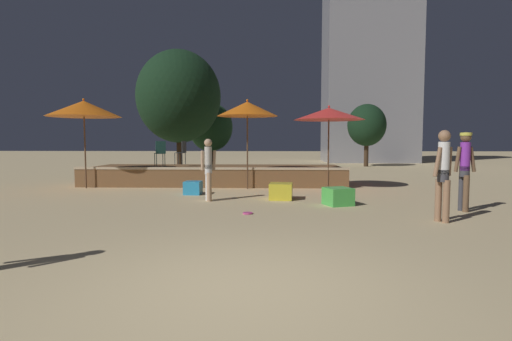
% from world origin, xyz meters
% --- Properties ---
extents(ground_plane, '(120.00, 120.00, 0.00)m').
position_xyz_m(ground_plane, '(0.00, 0.00, 0.00)').
color(ground_plane, '#D1B784').
extents(wooden_deck, '(9.51, 3.19, 0.71)m').
position_xyz_m(wooden_deck, '(-1.77, 10.93, 0.32)').
color(wooden_deck, brown).
rests_on(wooden_deck, ground).
extents(patio_umbrella_0, '(2.04, 2.04, 3.01)m').
position_xyz_m(patio_umbrella_0, '(-0.48, 9.18, 2.68)').
color(patio_umbrella_0, brown).
rests_on(patio_umbrella_0, ground).
extents(patio_umbrella_1, '(2.37, 2.37, 2.81)m').
position_xyz_m(patio_umbrella_1, '(2.26, 9.35, 2.53)').
color(patio_umbrella_1, brown).
rests_on(patio_umbrella_1, ground).
extents(patio_umbrella_2, '(2.44, 2.44, 3.06)m').
position_xyz_m(patio_umbrella_2, '(-6.02, 9.14, 2.71)').
color(patio_umbrella_2, brown).
rests_on(patio_umbrella_2, ground).
extents(cube_seat_0, '(0.68, 0.68, 0.45)m').
position_xyz_m(cube_seat_0, '(0.60, 6.75, 0.23)').
color(cube_seat_0, yellow).
rests_on(cube_seat_0, ground).
extents(cube_seat_1, '(0.79, 0.79, 0.44)m').
position_xyz_m(cube_seat_1, '(2.01, 5.81, 0.22)').
color(cube_seat_1, '#4CC651').
rests_on(cube_seat_1, ground).
extents(cube_seat_2, '(0.52, 0.52, 0.40)m').
position_xyz_m(cube_seat_2, '(-2.04, 7.71, 0.20)').
color(cube_seat_2, '#2D9EDB').
rests_on(cube_seat_2, ground).
extents(person_0, '(0.42, 0.28, 1.68)m').
position_xyz_m(person_0, '(-1.37, 6.40, 0.90)').
color(person_0, tan).
rests_on(person_0, ground).
extents(person_2, '(0.48, 0.33, 1.83)m').
position_xyz_m(person_2, '(3.73, 3.76, 1.02)').
color(person_2, '#997051').
rests_on(person_2, ground).
extents(person_3, '(0.53, 0.31, 1.82)m').
position_xyz_m(person_3, '(4.75, 5.02, 1.04)').
color(person_3, '#3F3F47').
rests_on(person_3, ground).
extents(bistro_chair_0, '(0.42, 0.42, 0.90)m').
position_xyz_m(bistro_chair_0, '(-3.11, 11.06, 1.26)').
color(bistro_chair_0, '#2D3338').
rests_on(bistro_chair_0, wooden_deck).
extents(bistro_chair_1, '(0.46, 0.47, 0.90)m').
position_xyz_m(bistro_chair_1, '(-3.70, 10.09, 1.26)').
color(bistro_chair_1, '#1E4C47').
rests_on(bistro_chair_1, wooden_deck).
extents(frisbee_disc, '(0.22, 0.22, 0.03)m').
position_xyz_m(frisbee_disc, '(-0.19, 4.50, 0.02)').
color(frisbee_disc, '#E54C99').
rests_on(frisbee_disc, ground).
extents(background_tree_0, '(2.42, 2.42, 3.96)m').
position_xyz_m(background_tree_0, '(6.40, 21.43, 2.62)').
color(background_tree_0, '#3D2B1C').
rests_on(background_tree_0, ground).
extents(background_tree_1, '(4.09, 4.09, 6.04)m').
position_xyz_m(background_tree_1, '(-4.19, 15.28, 3.78)').
color(background_tree_1, '#3D2B1C').
rests_on(background_tree_1, ground).
extents(background_tree_2, '(2.51, 2.51, 3.79)m').
position_xyz_m(background_tree_2, '(-3.13, 18.53, 2.40)').
color(background_tree_2, '#3D2B1C').
rests_on(background_tree_2, ground).
extents(distant_building, '(6.82, 4.26, 15.76)m').
position_xyz_m(distant_building, '(7.90, 27.28, 7.88)').
color(distant_building, gray).
rests_on(distant_building, ground).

